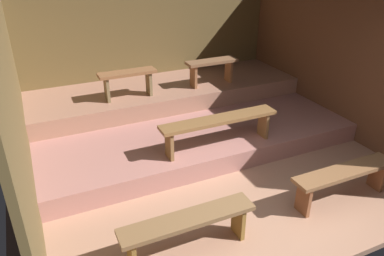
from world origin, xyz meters
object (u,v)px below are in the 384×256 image
at_px(bench_lower_center, 219,123).
at_px(bench_middle_left, 128,78).
at_px(bench_floor_right, 344,176).
at_px(bench_middle_right, 212,66).
at_px(bench_floor_left, 188,224).

xyz_separation_m(bench_lower_center, bench_middle_left, (-0.86, 1.72, 0.27)).
bearing_deg(bench_lower_center, bench_floor_right, -54.41).
relative_size(bench_floor_right, bench_middle_right, 1.52).
relative_size(bench_floor_right, bench_middle_left, 1.52).
relative_size(bench_floor_left, bench_middle_left, 1.52).
distance_m(bench_floor_left, bench_middle_left, 3.24).
bearing_deg(bench_floor_right, bench_middle_right, 95.15).
distance_m(bench_middle_left, bench_middle_right, 1.62).
xyz_separation_m(bench_floor_left, bench_lower_center, (1.15, 1.46, 0.31)).
height_order(bench_floor_left, bench_middle_left, bench_middle_left).
distance_m(bench_floor_left, bench_floor_right, 2.19).
bearing_deg(bench_middle_right, bench_floor_right, -84.85).
bearing_deg(bench_floor_right, bench_floor_left, 180.00).
distance_m(bench_lower_center, bench_middle_right, 1.90).
bearing_deg(bench_floor_left, bench_middle_right, 59.08).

